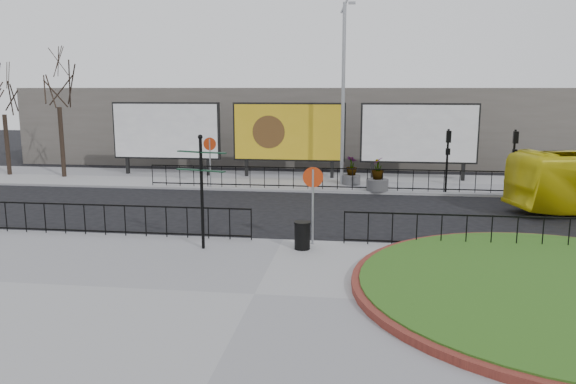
% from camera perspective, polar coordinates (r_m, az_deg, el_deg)
% --- Properties ---
extents(ground, '(90.00, 90.00, 0.00)m').
position_cam_1_polar(ground, '(18.50, -0.49, -5.19)').
color(ground, black).
rests_on(ground, ground).
extents(pavement_near, '(30.00, 10.00, 0.12)m').
position_cam_1_polar(pavement_near, '(13.80, -3.43, -10.54)').
color(pavement_near, gray).
rests_on(pavement_near, ground).
extents(pavement_far, '(44.00, 6.00, 0.12)m').
position_cam_1_polar(pavement_far, '(30.15, 2.68, 1.08)').
color(pavement_far, gray).
rests_on(pavement_far, ground).
extents(brick_edge, '(10.40, 10.40, 0.18)m').
position_cam_1_polar(brick_edge, '(15.31, 26.53, -8.93)').
color(brick_edge, maroon).
rests_on(brick_edge, pavement_near).
extents(grass_lawn, '(10.00, 10.00, 0.22)m').
position_cam_1_polar(grass_lawn, '(15.30, 26.54, -8.86)').
color(grass_lawn, '#274D14').
rests_on(grass_lawn, pavement_near).
extents(railing_near_left, '(10.00, 0.10, 1.10)m').
position_cam_1_polar(railing_near_left, '(19.78, -18.12, -2.68)').
color(railing_near_left, black).
rests_on(railing_near_left, pavement_near).
extents(railing_near_right, '(9.00, 0.10, 1.10)m').
position_cam_1_polar(railing_near_right, '(18.32, 19.98, -3.84)').
color(railing_near_right, black).
rests_on(railing_near_right, pavement_near).
extents(railing_far, '(18.00, 0.10, 1.10)m').
position_cam_1_polar(railing_far, '(27.32, 4.30, 1.37)').
color(railing_far, black).
rests_on(railing_far, pavement_far).
extents(speed_sign_far, '(0.64, 0.07, 2.47)m').
position_cam_1_polar(speed_sign_far, '(28.23, -7.94, 4.15)').
color(speed_sign_far, gray).
rests_on(speed_sign_far, pavement_far).
extents(speed_sign_near, '(0.64, 0.07, 2.47)m').
position_cam_1_polar(speed_sign_near, '(17.58, 2.55, 0.37)').
color(speed_sign_near, gray).
rests_on(speed_sign_near, pavement_near).
extents(billboard_left, '(6.20, 0.31, 4.10)m').
position_cam_1_polar(billboard_left, '(32.61, -12.28, 6.06)').
color(billboard_left, black).
rests_on(billboard_left, pavement_far).
extents(billboard_mid, '(6.20, 0.31, 4.10)m').
position_cam_1_polar(billboard_mid, '(30.96, 0.09, 6.08)').
color(billboard_mid, black).
rests_on(billboard_mid, pavement_far).
extents(billboard_right, '(6.20, 0.31, 4.10)m').
position_cam_1_polar(billboard_right, '(30.85, 13.16, 5.78)').
color(billboard_right, black).
rests_on(billboard_right, pavement_far).
extents(lamp_post, '(0.74, 0.18, 9.23)m').
position_cam_1_polar(lamp_post, '(28.65, 5.64, 10.12)').
color(lamp_post, gray).
rests_on(lamp_post, pavement_far).
extents(signal_pole_a, '(0.22, 0.26, 3.00)m').
position_cam_1_polar(signal_pole_a, '(27.43, 15.92, 4.04)').
color(signal_pole_a, black).
rests_on(signal_pole_a, pavement_far).
extents(signal_pole_b, '(0.22, 0.26, 3.00)m').
position_cam_1_polar(signal_pole_b, '(28.02, 22.01, 3.81)').
color(signal_pole_b, black).
rests_on(signal_pole_b, pavement_far).
extents(tree_left, '(2.00, 2.00, 7.00)m').
position_cam_1_polar(tree_left, '(33.50, -22.17, 7.40)').
color(tree_left, '#2D2119').
rests_on(tree_left, pavement_far).
extents(tree_mid, '(2.00, 2.00, 6.20)m').
position_cam_1_polar(tree_mid, '(35.62, -26.82, 6.54)').
color(tree_mid, '#2D2119').
rests_on(tree_mid, pavement_far).
extents(building_backdrop, '(40.00, 10.00, 5.00)m').
position_cam_1_polar(building_backdrop, '(39.79, 3.94, 6.91)').
color(building_backdrop, '#5C5650').
rests_on(building_backdrop, ground).
extents(fingerpost_sign, '(1.64, 0.67, 3.53)m').
position_cam_1_polar(fingerpost_sign, '(17.20, -8.78, 1.15)').
color(fingerpost_sign, black).
rests_on(fingerpost_sign, pavement_near).
extents(litter_bin, '(0.52, 0.52, 0.86)m').
position_cam_1_polar(litter_bin, '(17.29, 1.46, -4.42)').
color(litter_bin, black).
rests_on(litter_bin, pavement_near).
extents(planter_b, '(0.92, 0.92, 1.46)m').
position_cam_1_polar(planter_b, '(28.97, 6.46, 1.85)').
color(planter_b, '#4C4C4F').
rests_on(planter_b, pavement_far).
extents(planter_c, '(1.06, 1.06, 1.61)m').
position_cam_1_polar(planter_c, '(27.39, 9.08, 1.34)').
color(planter_c, '#4C4C4F').
rests_on(planter_c, pavement_far).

